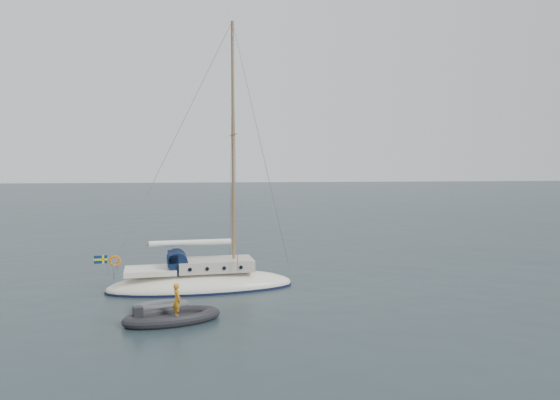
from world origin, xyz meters
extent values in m
plane|color=black|center=(0.00, 0.00, 0.00)|extent=(300.00, 300.00, 0.00)
ellipsoid|color=white|center=(-3.31, 1.98, 0.17)|extent=(9.96, 3.10, 1.66)
cube|color=beige|center=(-2.53, 1.98, 1.31)|extent=(3.99, 2.10, 0.61)
cube|color=white|center=(-5.96, 1.98, 1.13)|extent=(2.66, 2.10, 0.28)
cylinder|color=black|center=(-4.58, 1.98, 1.61)|extent=(1.06, 1.83, 1.06)
cube|color=black|center=(-4.80, 1.98, 1.83)|extent=(0.50, 1.83, 0.44)
cylinder|color=#8C5E3E|center=(-1.54, 1.98, 7.64)|extent=(0.17, 0.17, 13.28)
cylinder|color=#8C5E3E|center=(-1.54, 1.98, 8.30)|extent=(0.06, 2.44, 0.06)
cylinder|color=#8C5E3E|center=(-3.86, 1.98, 2.49)|extent=(4.65, 0.11, 0.11)
cylinder|color=white|center=(-3.86, 1.98, 2.55)|extent=(4.32, 0.31, 0.31)
cylinder|color=gray|center=(-7.74, 1.98, 1.61)|extent=(0.04, 2.44, 0.04)
torus|color=orange|center=(-7.79, 2.65, 1.61)|extent=(0.60, 0.11, 0.60)
cylinder|color=#8C5E3E|center=(-8.12, 1.98, 1.49)|extent=(0.03, 0.03, 1.00)
cube|color=navy|center=(-8.46, 1.98, 1.83)|extent=(0.66, 0.02, 0.42)
cube|color=#DDD807|center=(-8.46, 1.98, 1.83)|extent=(0.69, 0.03, 0.10)
cube|color=#DDD807|center=(-8.33, 1.98, 1.83)|extent=(0.10, 0.03, 0.44)
cylinder|color=black|center=(-3.97, 3.04, 1.31)|extent=(0.20, 0.07, 0.20)
cylinder|color=black|center=(-3.97, 0.92, 1.31)|extent=(0.20, 0.07, 0.20)
cylinder|color=black|center=(-3.09, 3.04, 1.31)|extent=(0.20, 0.07, 0.20)
cylinder|color=black|center=(-3.09, 0.92, 1.31)|extent=(0.20, 0.07, 0.20)
cylinder|color=black|center=(-2.20, 3.04, 1.31)|extent=(0.20, 0.07, 0.20)
cylinder|color=black|center=(-2.20, 0.92, 1.31)|extent=(0.20, 0.07, 0.20)
cylinder|color=black|center=(-1.32, 3.04, 1.31)|extent=(0.20, 0.07, 0.20)
cylinder|color=black|center=(-1.32, 0.92, 1.31)|extent=(0.20, 0.07, 0.20)
cube|color=#525358|center=(-5.07, -1.93, 0.12)|extent=(1.63, 0.67, 0.10)
cube|color=black|center=(-4.41, -3.96, 0.15)|extent=(2.65, 1.11, 0.13)
cube|color=black|center=(-5.85, -3.96, 0.50)|extent=(0.39, 0.39, 0.66)
imported|color=orange|center=(-4.19, -3.96, 0.93)|extent=(0.38, 0.55, 1.47)
camera|label=1|loc=(-2.55, -27.29, 6.90)|focal=35.00mm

